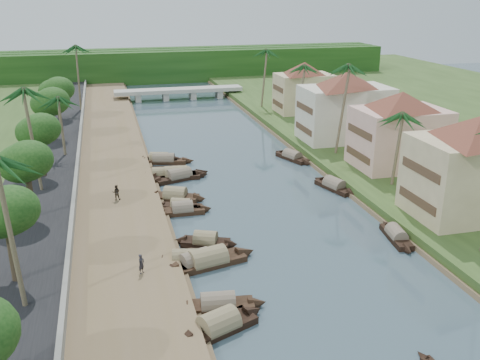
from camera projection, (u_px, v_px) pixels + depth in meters
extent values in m
plane|color=#3A4D57|center=(285.00, 236.00, 52.58)|extent=(220.00, 220.00, 0.00)
cube|color=brown|center=(112.00, 180.00, 66.94)|extent=(10.00, 180.00, 0.80)
cube|color=#2D441B|center=(367.00, 157.00, 75.08)|extent=(16.00, 180.00, 1.20)
cube|color=black|center=(40.00, 183.00, 64.85)|extent=(8.00, 180.00, 1.40)
cube|color=slate|center=(77.00, 175.00, 65.64)|extent=(0.40, 180.00, 1.10)
cube|color=#12350E|center=(166.00, 67.00, 137.92)|extent=(120.00, 4.00, 8.00)
cube|color=#12350E|center=(163.00, 65.00, 142.48)|extent=(120.00, 4.00, 8.00)
cube|color=#12350E|center=(161.00, 62.00, 147.04)|extent=(120.00, 4.00, 8.00)
cube|color=#A3A398|center=(179.00, 90.00, 117.60)|extent=(28.00, 4.00, 0.80)
cube|color=#A3A398|center=(138.00, 97.00, 115.86)|extent=(1.20, 3.50, 1.80)
cube|color=#A3A398|center=(165.00, 96.00, 117.27)|extent=(1.20, 3.50, 1.80)
cube|color=#A3A398|center=(192.00, 95.00, 118.68)|extent=(1.20, 3.50, 1.80)
cube|color=#A3A398|center=(219.00, 93.00, 120.08)|extent=(1.20, 3.50, 1.80)
cube|color=beige|center=(473.00, 176.00, 53.47)|extent=(12.00, 8.00, 8.00)
cube|color=#4C3523|center=(417.00, 201.00, 52.72)|extent=(0.10, 6.40, 0.90)
cube|color=#4C3523|center=(421.00, 170.00, 51.65)|extent=(0.10, 6.40, 0.90)
cube|color=beige|center=(399.00, 138.00, 68.39)|extent=(11.00, 8.00, 7.50)
pyramid|color=brown|center=(402.00, 100.00, 66.76)|extent=(14.11, 14.11, 2.20)
cube|color=#4C3523|center=(358.00, 155.00, 67.71)|extent=(0.10, 6.40, 0.90)
cube|color=#4C3523|center=(360.00, 132.00, 66.71)|extent=(0.10, 6.40, 0.90)
cube|color=beige|center=(345.00, 113.00, 80.84)|extent=(13.00, 8.00, 8.00)
pyramid|color=brown|center=(347.00, 80.00, 79.13)|extent=(15.59, 15.59, 2.20)
cube|color=#4C3523|center=(304.00, 129.00, 79.98)|extent=(0.10, 6.40, 0.90)
cube|color=#4C3523|center=(304.00, 108.00, 78.90)|extent=(0.10, 6.40, 0.90)
cube|color=beige|center=(304.00, 93.00, 99.49)|extent=(10.00, 7.00, 7.00)
pyramid|color=brown|center=(305.00, 68.00, 97.95)|extent=(12.62, 12.62, 2.20)
cube|color=#4C3523|center=(278.00, 104.00, 98.89)|extent=(0.10, 5.60, 0.90)
cube|color=#4C3523|center=(278.00, 89.00, 97.95)|extent=(0.10, 5.60, 0.90)
cube|color=black|center=(218.00, 307.00, 40.36)|extent=(5.60, 2.35, 0.70)
cone|color=black|center=(257.00, 303.00, 40.69)|extent=(1.73, 1.70, 1.70)
cone|color=black|center=(178.00, 309.00, 39.97)|extent=(1.73, 1.70, 1.70)
cylinder|color=#6D6351|center=(218.00, 303.00, 40.23)|extent=(4.34, 2.26, 1.76)
cube|color=black|center=(219.00, 329.00, 37.80)|extent=(5.97, 4.03, 0.70)
cone|color=black|center=(253.00, 312.00, 39.55)|extent=(2.22, 2.30, 1.99)
cone|color=black|center=(181.00, 344.00, 35.99)|extent=(2.22, 2.30, 1.99)
cylinder|color=#8D7E5A|center=(219.00, 324.00, 37.67)|extent=(4.78, 3.59, 2.09)
cube|color=black|center=(208.00, 263.00, 46.84)|extent=(7.10, 3.67, 0.70)
cone|color=black|center=(246.00, 253.00, 48.48)|extent=(2.34, 2.31, 2.12)
cone|color=black|center=(167.00, 273.00, 45.14)|extent=(2.34, 2.31, 2.12)
cylinder|color=#8D7E5A|center=(208.00, 259.00, 46.71)|extent=(5.56, 3.37, 2.20)
cube|color=black|center=(196.00, 264.00, 46.69)|extent=(5.78, 3.69, 0.70)
cone|color=black|center=(224.00, 254.00, 48.37)|extent=(2.06, 2.06, 1.76)
cone|color=black|center=(164.00, 274.00, 44.96)|extent=(2.06, 2.06, 1.76)
cylinder|color=#6D6351|center=(195.00, 260.00, 46.56)|extent=(4.60, 3.27, 1.83)
cube|color=black|center=(186.00, 262.00, 47.03)|extent=(5.10, 2.68, 0.70)
cone|color=black|center=(216.00, 261.00, 47.07)|extent=(1.70, 1.76, 1.63)
cone|color=black|center=(155.00, 262.00, 46.93)|extent=(1.70, 1.76, 1.63)
cylinder|color=#8D7E5A|center=(186.00, 258.00, 46.90)|extent=(3.99, 2.49, 1.71)
cube|color=black|center=(206.00, 244.00, 50.49)|extent=(4.80, 3.34, 0.70)
cone|color=black|center=(232.00, 245.00, 50.11)|extent=(1.83, 1.95, 1.70)
cone|color=black|center=(180.00, 241.00, 50.81)|extent=(1.83, 1.95, 1.70)
cylinder|color=#8D7E5A|center=(206.00, 240.00, 50.36)|extent=(3.85, 2.99, 1.80)
cube|color=black|center=(182.00, 212.00, 57.70)|extent=(4.74, 1.81, 0.70)
cone|color=black|center=(206.00, 209.00, 58.22)|extent=(1.41, 1.55, 1.66)
cone|color=black|center=(158.00, 213.00, 57.12)|extent=(1.41, 1.55, 1.66)
cylinder|color=#6D6351|center=(182.00, 209.00, 57.57)|extent=(3.64, 1.85, 1.75)
cube|color=black|center=(181.00, 208.00, 58.80)|extent=(4.64, 2.95, 0.70)
cone|color=black|center=(203.00, 208.00, 58.47)|extent=(1.65, 1.64, 1.40)
cone|color=black|center=(159.00, 206.00, 59.07)|extent=(1.65, 1.64, 1.40)
cylinder|color=#8D7E5A|center=(181.00, 204.00, 58.67)|extent=(3.69, 2.61, 1.45)
cube|color=black|center=(175.00, 198.00, 61.52)|extent=(5.57, 3.90, 0.70)
cone|color=black|center=(200.00, 199.00, 61.04)|extent=(2.12, 2.23, 1.92)
cone|color=black|center=(151.00, 196.00, 61.94)|extent=(2.12, 2.23, 1.92)
cylinder|color=#8D7E5A|center=(175.00, 195.00, 61.39)|extent=(4.47, 3.47, 2.03)
cube|color=black|center=(179.00, 178.00, 68.02)|extent=(6.59, 3.78, 0.70)
cone|color=black|center=(203.00, 173.00, 69.79)|extent=(2.24, 2.17, 1.90)
cone|color=black|center=(154.00, 183.00, 66.21)|extent=(2.24, 2.17, 1.90)
cylinder|color=#6D6351|center=(179.00, 175.00, 67.90)|extent=(5.19, 3.38, 1.96)
cube|color=black|center=(162.00, 176.00, 68.71)|extent=(5.08, 2.25, 0.70)
cone|color=black|center=(183.00, 175.00, 68.99)|extent=(1.60, 1.62, 1.61)
cone|color=black|center=(140.00, 177.00, 68.38)|extent=(1.60, 1.62, 1.61)
cylinder|color=#8D7E5A|center=(162.00, 174.00, 68.58)|extent=(3.94, 2.16, 1.67)
cube|color=black|center=(176.00, 177.00, 68.50)|extent=(6.14, 2.50, 0.70)
cone|color=black|center=(202.00, 175.00, 69.02)|extent=(1.88, 1.98, 2.04)
cone|color=black|center=(150.00, 178.00, 67.92)|extent=(1.88, 1.98, 2.04)
cylinder|color=#8D7E5A|center=(176.00, 174.00, 68.37)|extent=(4.74, 2.48, 2.14)
cube|color=black|center=(164.00, 162.00, 74.51)|extent=(6.44, 3.17, 0.70)
cone|color=black|center=(189.00, 161.00, 74.51)|extent=(2.08, 1.93, 1.76)
cone|color=black|center=(139.00, 161.00, 74.46)|extent=(2.08, 1.93, 1.76)
cylinder|color=#6D6351|center=(164.00, 159.00, 74.38)|extent=(5.04, 2.89, 1.80)
cube|color=black|center=(159.00, 161.00, 74.92)|extent=(5.55, 3.17, 0.70)
cone|color=black|center=(180.00, 161.00, 74.78)|extent=(1.91, 1.92, 1.72)
cone|color=black|center=(138.00, 160.00, 75.01)|extent=(1.91, 1.92, 1.72)
cylinder|color=#8D7E5A|center=(159.00, 158.00, 74.80)|extent=(4.38, 2.88, 1.79)
cube|color=black|center=(396.00, 238.00, 51.68)|extent=(2.24, 5.42, 0.70)
cone|color=black|center=(385.00, 225.00, 54.39)|extent=(1.55, 1.67, 1.51)
cone|color=black|center=(408.00, 251.00, 48.91)|extent=(1.55, 1.67, 1.51)
cylinder|color=#6D6351|center=(396.00, 234.00, 51.55)|extent=(2.12, 4.20, 1.55)
cube|color=black|center=(335.00, 188.00, 64.72)|extent=(3.36, 5.86, 0.70)
cone|color=black|center=(318.00, 180.00, 67.18)|extent=(2.00, 2.01, 1.77)
cone|color=black|center=(352.00, 195.00, 62.22)|extent=(2.00, 2.01, 1.77)
cylinder|color=#6D6351|center=(335.00, 185.00, 64.60)|extent=(3.04, 4.62, 1.84)
cube|color=black|center=(292.00, 158.00, 76.07)|extent=(3.52, 5.85, 0.70)
cone|color=black|center=(278.00, 153.00, 78.46)|extent=(1.93, 2.01, 1.64)
cone|color=black|center=(307.00, 163.00, 73.63)|extent=(1.93, 2.01, 1.64)
cylinder|color=#6D6351|center=(292.00, 156.00, 75.94)|extent=(3.11, 4.63, 1.68)
cone|color=black|center=(422.00, 356.00, 35.15)|extent=(0.83, 1.09, 0.75)
cube|color=black|center=(206.00, 248.00, 49.81)|extent=(4.06, 1.76, 0.35)
cone|color=black|center=(227.00, 243.00, 50.79)|extent=(1.17, 1.08, 0.88)
cone|color=black|center=(183.00, 253.00, 48.84)|extent=(1.17, 1.08, 0.88)
cube|color=black|center=(167.00, 168.00, 72.29)|extent=(4.23, 0.95, 0.35)
cone|color=black|center=(185.00, 167.00, 72.79)|extent=(1.07, 0.87, 0.84)
cone|color=black|center=(150.00, 169.00, 71.79)|extent=(1.07, 0.87, 0.84)
cylinder|color=#6B5F47|center=(396.00, 150.00, 61.56)|extent=(0.94, 0.36, 8.50)
sphere|color=#16441A|center=(400.00, 115.00, 60.19)|extent=(3.20, 3.20, 3.20)
cylinder|color=#6B5F47|center=(340.00, 110.00, 72.97)|extent=(1.69, 0.36, 12.31)
sphere|color=#16441A|center=(343.00, 66.00, 70.98)|extent=(3.20, 3.20, 3.20)
cylinder|color=#6B5F47|center=(299.00, 94.00, 90.66)|extent=(1.58, 0.36, 9.77)
sphere|color=#16441A|center=(300.00, 66.00, 89.08)|extent=(3.20, 3.20, 3.20)
cylinder|color=#6B5F47|center=(13.00, 235.00, 36.55)|extent=(0.83, 0.36, 11.19)
sphere|color=#16441A|center=(1.00, 160.00, 34.75)|extent=(3.20, 3.20, 3.20)
cylinder|color=#6B5F47|center=(34.00, 140.00, 58.72)|extent=(0.94, 0.36, 11.63)
sphere|color=#16441A|center=(27.00, 90.00, 56.85)|extent=(3.20, 3.20, 3.20)
cylinder|color=#6B5F47|center=(62.00, 126.00, 72.32)|extent=(0.51, 0.36, 7.99)
sphere|color=#16441A|center=(59.00, 98.00, 71.03)|extent=(3.20, 3.20, 3.20)
cylinder|color=#6B5F47|center=(263.00, 78.00, 103.36)|extent=(1.32, 0.36, 10.95)
sphere|color=#16441A|center=(263.00, 51.00, 101.59)|extent=(3.20, 3.20, 3.20)
cylinder|color=#6B5F47|center=(78.00, 78.00, 99.22)|extent=(0.54, 0.36, 11.93)
sphere|color=#16441A|center=(75.00, 47.00, 97.31)|extent=(3.20, 3.20, 3.20)
cylinder|color=#4A3D2A|center=(13.00, 257.00, 41.21)|extent=(0.60, 0.60, 3.97)
ellipsoid|color=#12350E|center=(6.00, 212.00, 39.93)|extent=(4.44, 4.44, 3.65)
cylinder|color=#4A3D2A|center=(31.00, 198.00, 52.86)|extent=(0.60, 0.60, 3.98)
ellipsoid|color=#12350E|center=(26.00, 162.00, 51.59)|extent=(4.60, 4.60, 3.78)
cylinder|color=#4A3D2A|center=(43.00, 161.00, 64.74)|extent=(0.60, 0.60, 3.91)
ellipsoid|color=#12350E|center=(39.00, 131.00, 63.48)|extent=(4.56, 4.56, 3.75)
cylinder|color=#4A3D2A|center=(53.00, 126.00, 81.52)|extent=(0.60, 0.60, 3.79)
ellipsoid|color=#12350E|center=(51.00, 102.00, 80.30)|extent=(5.00, 5.00, 4.11)
cylinder|color=#4A3D2A|center=(59.00, 109.00, 94.02)|extent=(0.60, 0.60, 3.39)
ellipsoid|color=#12350E|center=(57.00, 91.00, 92.94)|extent=(5.27, 5.27, 4.33)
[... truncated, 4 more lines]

